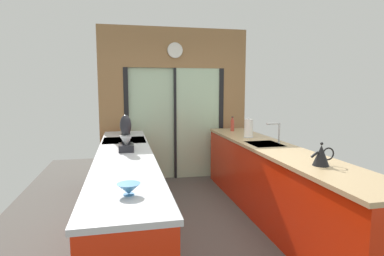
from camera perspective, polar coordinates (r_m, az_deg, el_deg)
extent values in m
cube|color=#4C4742|center=(4.29, 1.03, -15.51)|extent=(5.04, 7.60, 0.02)
cube|color=olive|center=(5.77, -3.16, 14.20)|extent=(2.64, 0.08, 0.70)
cube|color=#B2D1AD|center=(5.73, -7.25, 0.66)|extent=(0.80, 0.02, 2.00)
cube|color=#B2D1AD|center=(5.82, 1.05, 0.82)|extent=(0.80, 0.02, 2.00)
cube|color=black|center=(5.69, -11.65, 0.53)|extent=(0.08, 0.10, 2.00)
cube|color=black|center=(5.96, 5.13, 0.94)|extent=(0.08, 0.10, 2.00)
cube|color=black|center=(5.76, -3.07, 0.75)|extent=(0.04, 0.10, 2.00)
cube|color=olive|center=(5.69, -14.17, 0.46)|extent=(0.42, 0.08, 2.00)
cube|color=olive|center=(6.03, 7.39, 0.99)|extent=(0.42, 0.08, 2.00)
cylinder|color=white|center=(5.70, -3.06, 13.78)|extent=(0.25, 0.03, 0.25)
torus|color=beige|center=(5.70, -3.06, 13.78)|extent=(0.27, 0.02, 0.27)
cube|color=red|center=(3.16, -11.71, -15.35)|extent=(0.58, 2.55, 0.88)
cube|color=red|center=(5.26, -11.98, -6.20)|extent=(0.58, 0.65, 0.88)
cube|color=#BCBCC1|center=(3.63, -12.00, -4.82)|extent=(0.62, 3.80, 0.04)
cube|color=red|center=(4.17, 14.48, -9.85)|extent=(0.58, 3.80, 0.88)
cube|color=tan|center=(4.06, 14.69, -3.62)|extent=(0.62, 3.80, 0.04)
cube|color=#B7BABC|center=(4.27, 12.93, -3.10)|extent=(0.40, 0.48, 0.05)
cylinder|color=#B7BABC|center=(4.33, 15.38, -0.87)|extent=(0.02, 0.02, 0.27)
cylinder|color=#B7BABC|center=(4.28, 14.37, 0.77)|extent=(0.18, 0.02, 0.02)
cube|color=#B7BABC|center=(4.66, -11.93, -7.96)|extent=(0.58, 0.60, 0.88)
cube|color=black|center=(4.66, -8.28, -7.37)|extent=(0.01, 0.48, 0.28)
cube|color=black|center=(4.56, -12.08, -2.31)|extent=(0.58, 0.60, 0.03)
cylinder|color=#B7BABC|center=(4.41, -8.12, -3.92)|extent=(0.02, 0.04, 0.04)
cylinder|color=#B7BABC|center=(4.59, -8.29, -3.50)|extent=(0.02, 0.04, 0.04)
cylinder|color=#B7BABC|center=(4.76, -8.44, -3.10)|extent=(0.02, 0.04, 0.04)
cylinder|color=teal|center=(2.25, -11.28, -11.63)|extent=(0.07, 0.07, 0.01)
cone|color=teal|center=(2.24, -11.30, -10.65)|extent=(0.16, 0.16, 0.07)
cube|color=brown|center=(5.14, -11.92, 0.01)|extent=(0.08, 0.14, 0.19)
cylinder|color=black|center=(5.13, -12.35, 1.30)|extent=(0.02, 0.02, 0.06)
cylinder|color=black|center=(5.13, -12.16, 1.46)|extent=(0.02, 0.02, 0.09)
cylinder|color=black|center=(5.13, -11.95, 1.36)|extent=(0.02, 0.02, 0.07)
cylinder|color=black|center=(5.13, -11.75, 1.39)|extent=(0.02, 0.02, 0.07)
cylinder|color=black|center=(5.13, -11.55, 1.39)|extent=(0.02, 0.02, 0.07)
cube|color=black|center=(3.77, -11.74, -3.43)|extent=(0.17, 0.26, 0.08)
cube|color=black|center=(3.84, -11.81, -1.11)|extent=(0.10, 0.08, 0.20)
ellipsoid|color=black|center=(3.72, -11.84, 0.48)|extent=(0.13, 0.12, 0.24)
cone|color=#B7BABC|center=(3.72, -11.76, -2.31)|extent=(0.15, 0.15, 0.13)
cone|color=black|center=(3.22, 22.18, -4.56)|extent=(0.15, 0.15, 0.20)
sphere|color=black|center=(3.20, 22.28, -2.61)|extent=(0.03, 0.03, 0.03)
cylinder|color=black|center=(3.18, 21.15, -4.48)|extent=(0.08, 0.02, 0.07)
torus|color=black|center=(3.26, 23.26, -4.30)|extent=(0.12, 0.01, 0.12)
cylinder|color=#B23D2D|center=(5.42, 7.26, 0.47)|extent=(0.06, 0.06, 0.19)
cylinder|color=#B23D2D|center=(5.40, 7.28, 1.71)|extent=(0.03, 0.03, 0.04)
cylinder|color=black|center=(5.40, 7.28, 1.97)|extent=(0.03, 0.03, 0.01)
cylinder|color=#B7BABC|center=(4.77, 10.11, -1.60)|extent=(0.15, 0.15, 0.01)
cylinder|color=white|center=(4.75, 10.15, 0.03)|extent=(0.13, 0.13, 0.26)
sphere|color=#B7BABC|center=(4.73, 10.19, 1.77)|extent=(0.03, 0.03, 0.03)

